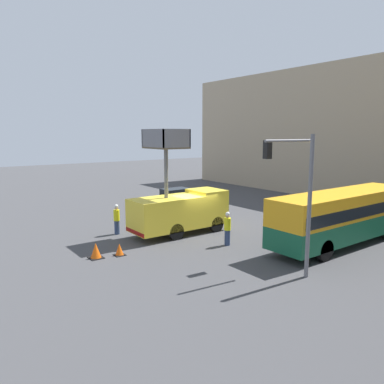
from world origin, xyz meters
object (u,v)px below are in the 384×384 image
at_px(traffic_cone_mid_road, 119,250).
at_px(utility_truck, 180,209).
at_px(traffic_light_pole, 294,181).
at_px(parked_car_curbside, 177,196).
at_px(road_worker_directing, 227,228).
at_px(traffic_cone_near_truck, 96,251).
at_px(road_worker_near_truck, 117,219).
at_px(city_bus, 344,214).

bearing_deg(traffic_cone_mid_road, utility_truck, 108.03).
height_order(traffic_light_pole, traffic_cone_mid_road, traffic_light_pole).
relative_size(traffic_light_pole, parked_car_curbside, 1.41).
distance_m(utility_truck, road_worker_directing, 3.77).
xyz_separation_m(utility_truck, traffic_cone_near_truck, (1.32, -6.13, -1.23)).
bearing_deg(parked_car_curbside, road_worker_near_truck, -54.22).
bearing_deg(road_worker_near_truck, parked_car_curbside, -95.49).
height_order(utility_truck, traffic_cone_near_truck, utility_truck).
bearing_deg(parked_car_curbside, utility_truck, -33.14).
height_order(utility_truck, road_worker_near_truck, utility_truck).
relative_size(utility_truck, parked_car_curbside, 1.48).
distance_m(traffic_light_pole, parked_car_curbside, 18.19).
bearing_deg(road_worker_near_truck, traffic_cone_mid_road, 115.06).
bearing_deg(traffic_cone_near_truck, road_worker_near_truck, 141.41).
xyz_separation_m(utility_truck, traffic_light_pole, (8.33, 0.48, 2.58)).
height_order(traffic_light_pole, parked_car_curbside, traffic_light_pole).
bearing_deg(city_bus, utility_truck, 145.56).
relative_size(city_bus, traffic_cone_near_truck, 13.42).
bearing_deg(parked_car_curbside, traffic_cone_near_truck, -49.64).
bearing_deg(city_bus, traffic_light_pole, -155.36).
relative_size(traffic_light_pole, traffic_cone_near_truck, 7.89).
relative_size(utility_truck, city_bus, 0.61).
relative_size(city_bus, parked_car_curbside, 2.41).
height_order(city_bus, traffic_light_pole, traffic_light_pole).
bearing_deg(road_worker_directing, traffic_cone_mid_road, 17.46).
bearing_deg(utility_truck, traffic_cone_mid_road, -71.97).
bearing_deg(traffic_cone_mid_road, road_worker_directing, 70.59).
bearing_deg(traffic_light_pole, road_worker_directing, 176.50).
xyz_separation_m(road_worker_directing, traffic_cone_mid_road, (-2.02, -5.73, -0.69)).
distance_m(road_worker_directing, parked_car_curbside, 13.33).
bearing_deg(traffic_light_pole, traffic_cone_near_truck, -136.67).
height_order(city_bus, parked_car_curbside, city_bus).
distance_m(utility_truck, road_worker_near_truck, 4.03).
relative_size(utility_truck, traffic_light_pole, 1.04).
relative_size(utility_truck, traffic_cone_near_truck, 8.24).
distance_m(city_bus, road_worker_near_truck, 13.58).
relative_size(city_bus, traffic_cone_mid_road, 16.93).
height_order(road_worker_directing, parked_car_curbside, road_worker_directing).
xyz_separation_m(road_worker_directing, traffic_cone_near_truck, (-2.32, -6.90, -0.60)).
height_order(city_bus, traffic_cone_near_truck, city_bus).
distance_m(road_worker_near_truck, road_worker_directing, 7.16).
bearing_deg(traffic_cone_mid_road, city_bus, 62.23).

